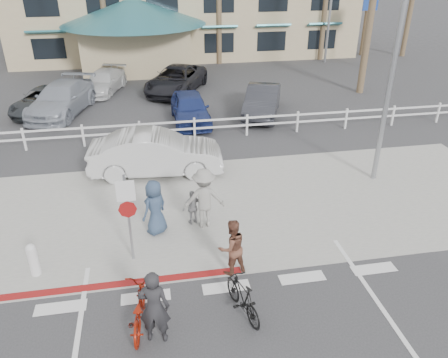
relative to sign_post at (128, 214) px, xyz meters
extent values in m
plane|color=#333335|center=(2.30, -2.20, -1.45)|extent=(140.00, 140.00, 0.00)
cube|color=gray|center=(2.30, 2.30, -1.44)|extent=(22.00, 7.00, 0.01)
cube|color=#333335|center=(2.30, 6.30, -1.45)|extent=(40.00, 5.00, 0.01)
cube|color=#333335|center=(2.30, 15.80, -1.45)|extent=(50.00, 16.00, 0.01)
cube|color=maroon|center=(-0.70, -1.00, -1.44)|extent=(7.00, 0.25, 0.02)
imported|color=maroon|center=(0.16, -2.45, -0.98)|extent=(0.82, 1.87, 0.95)
imported|color=#262528|center=(0.52, -2.93, -0.54)|extent=(0.74, 0.56, 1.82)
imported|color=black|center=(2.52, -2.52, -0.97)|extent=(0.87, 1.65, 0.95)
imported|color=brown|center=(2.55, -1.02, -0.66)|extent=(0.90, 0.79, 1.58)
imported|color=gray|center=(2.17, 1.30, -0.49)|extent=(1.27, 0.77, 1.91)
imported|color=gray|center=(1.84, 1.47, -0.88)|extent=(0.72, 0.46, 1.14)
imported|color=#30445F|center=(0.69, 1.19, -0.59)|extent=(0.99, 0.97, 1.72)
imported|color=#BDBDBD|center=(0.89, 5.21, -0.64)|extent=(5.05, 2.08, 1.63)
imported|color=#9096A3|center=(-3.60, 12.98, -0.67)|extent=(3.56, 5.76, 1.56)
imported|color=navy|center=(2.76, 10.50, -0.72)|extent=(1.76, 4.27, 1.45)
imported|color=#2A2C32|center=(6.50, 10.92, -0.71)|extent=(3.05, 4.78, 1.49)
imported|color=silver|center=(-1.73, 16.61, -0.82)|extent=(2.98, 4.66, 1.26)
imported|color=black|center=(2.53, 15.87, -0.70)|extent=(4.51, 5.92, 1.49)
imported|color=#2A2E32|center=(-4.60, 13.42, -0.83)|extent=(3.27, 4.85, 1.23)
camera|label=1|loc=(0.73, -9.92, 6.07)|focal=35.00mm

